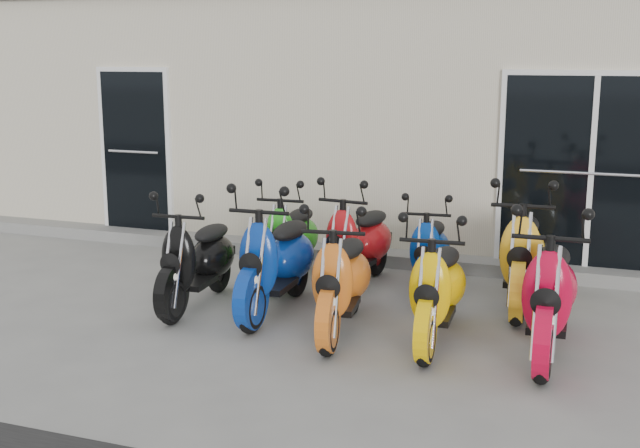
# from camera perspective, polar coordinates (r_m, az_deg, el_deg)

# --- Properties ---
(ground) EXTENTS (80.00, 80.00, 0.00)m
(ground) POSITION_cam_1_polar(r_m,az_deg,el_deg) (7.96, -1.49, -6.14)
(ground) COLOR gray
(ground) RESTS_ON ground
(building) EXTENTS (14.00, 6.00, 3.20)m
(building) POSITION_cam_1_polar(r_m,az_deg,el_deg) (12.58, 7.26, 7.91)
(building) COLOR beige
(building) RESTS_ON ground
(front_step) EXTENTS (14.00, 0.40, 0.15)m
(front_step) POSITION_cam_1_polar(r_m,az_deg,el_deg) (9.77, 2.85, -2.24)
(front_step) COLOR gray
(front_step) RESTS_ON ground
(door_left) EXTENTS (1.07, 0.08, 2.22)m
(door_left) POSITION_cam_1_polar(r_m,az_deg,el_deg) (11.05, -12.98, 5.37)
(door_left) COLOR black
(door_left) RESTS_ON front_step
(door_right) EXTENTS (2.02, 0.08, 2.22)m
(door_right) POSITION_cam_1_polar(r_m,az_deg,el_deg) (9.29, 18.76, 3.83)
(door_right) COLOR black
(door_right) RESTS_ON front_step
(scooter_front_black) EXTENTS (0.70, 1.69, 1.23)m
(scooter_front_black) POSITION_cam_1_polar(r_m,az_deg,el_deg) (8.00, -8.76, -1.62)
(scooter_front_black) COLOR black
(scooter_front_black) RESTS_ON ground
(scooter_front_blue) EXTENTS (0.71, 1.83, 1.34)m
(scooter_front_blue) POSITION_cam_1_polar(r_m,az_deg,el_deg) (7.72, -3.15, -1.57)
(scooter_front_blue) COLOR navy
(scooter_front_blue) RESTS_ON ground
(scooter_front_orange_a) EXTENTS (0.84, 1.77, 1.26)m
(scooter_front_orange_a) POSITION_cam_1_polar(r_m,az_deg,el_deg) (7.15, 1.54, -2.98)
(scooter_front_orange_a) COLOR orange
(scooter_front_orange_a) RESTS_ON ground
(scooter_front_orange_b) EXTENTS (0.69, 1.70, 1.23)m
(scooter_front_orange_b) POSITION_cam_1_polar(r_m,az_deg,el_deg) (6.99, 8.39, -3.58)
(scooter_front_orange_b) COLOR #FFC103
(scooter_front_orange_b) RESTS_ON ground
(scooter_front_red) EXTENTS (0.71, 1.85, 1.36)m
(scooter_front_red) POSITION_cam_1_polar(r_m,az_deg,el_deg) (6.89, 16.07, -3.63)
(scooter_front_red) COLOR red
(scooter_front_red) RESTS_ON ground
(scooter_back_green) EXTENTS (0.71, 1.66, 1.20)m
(scooter_back_green) POSITION_cam_1_polar(r_m,az_deg,el_deg) (8.87, -2.08, -0.24)
(scooter_back_green) COLOR green
(scooter_back_green) RESTS_ON ground
(scooter_back_red) EXTENTS (0.80, 1.75, 1.25)m
(scooter_back_red) POSITION_cam_1_polar(r_m,az_deg,el_deg) (8.57, 2.71, -0.49)
(scooter_back_red) COLOR #B01115
(scooter_back_red) RESTS_ON ground
(scooter_back_blue) EXTENTS (0.70, 1.57, 1.12)m
(scooter_back_blue) POSITION_cam_1_polar(r_m,az_deg,el_deg) (8.47, 7.82, -1.18)
(scooter_back_blue) COLOR navy
(scooter_back_blue) RESTS_ON ground
(scooter_back_yellow) EXTENTS (0.78, 1.87, 1.36)m
(scooter_back_yellow) POSITION_cam_1_polar(r_m,az_deg,el_deg) (8.15, 14.23, -1.12)
(scooter_back_yellow) COLOR yellow
(scooter_back_yellow) RESTS_ON ground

